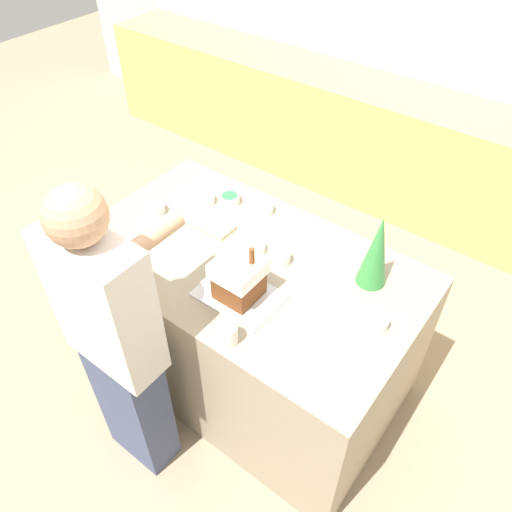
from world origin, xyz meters
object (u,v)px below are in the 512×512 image
(candy_bowl_behind_tray, at_px, (254,247))
(person, at_px, (117,345))
(candy_bowl_front_corner, at_px, (378,322))
(candy_bowl_far_left, at_px, (203,199))
(gingerbread_house, at_px, (239,278))
(baking_tray, at_px, (239,295))
(candy_bowl_far_right, at_px, (262,208))
(candy_bowl_near_tray_right, at_px, (280,257))
(mug, at_px, (228,334))
(candy_bowl_near_tray_left, at_px, (230,198))
(cookbook, at_px, (211,225))
(candy_bowl_center_rear, at_px, (155,208))
(decorative_tree, at_px, (377,251))

(candy_bowl_behind_tray, relative_size, person, 0.06)
(candy_bowl_front_corner, xyz_separation_m, candy_bowl_far_left, (-1.15, 0.20, -0.00))
(gingerbread_house, bearing_deg, person, -118.16)
(baking_tray, bearing_deg, candy_bowl_far_right, 117.63)
(person, bearing_deg, candy_bowl_near_tray_right, 70.38)
(candy_bowl_near_tray_right, relative_size, person, 0.06)
(candy_bowl_behind_tray, bearing_deg, candy_bowl_far_left, 162.57)
(candy_bowl_front_corner, xyz_separation_m, mug, (-0.44, -0.44, 0.02))
(candy_bowl_near_tray_left, relative_size, mug, 1.19)
(baking_tray, height_order, candy_bowl_behind_tray, candy_bowl_behind_tray)
(candy_bowl_front_corner, height_order, candy_bowl_far_right, candy_bowl_front_corner)
(baking_tray, height_order, cookbook, cookbook)
(person, bearing_deg, candy_bowl_far_left, 109.57)
(gingerbread_house, distance_m, person, 0.58)
(candy_bowl_far_right, xyz_separation_m, candy_bowl_behind_tray, (0.16, -0.27, -0.00))
(candy_bowl_behind_tray, height_order, mug, mug)
(candy_bowl_center_rear, bearing_deg, mug, -26.51)
(baking_tray, relative_size, candy_bowl_far_left, 3.04)
(baking_tray, height_order, candy_bowl_center_rear, candy_bowl_center_rear)
(candy_bowl_near_tray_left, height_order, mug, mug)
(gingerbread_house, distance_m, candy_bowl_front_corner, 0.61)
(candy_bowl_front_corner, distance_m, candy_bowl_near_tray_left, 1.07)
(candy_bowl_far_left, height_order, mug, mug)
(candy_bowl_front_corner, height_order, person, person)
(candy_bowl_behind_tray, xyz_separation_m, person, (-0.13, -0.77, -0.08))
(candy_bowl_far_left, bearing_deg, candy_bowl_center_rear, -123.40)
(candy_bowl_near_tray_right, bearing_deg, decorative_tree, 19.64)
(candy_bowl_center_rear, bearing_deg, cookbook, 15.21)
(baking_tray, height_order, mug, mug)
(candy_bowl_near_tray_left, height_order, candy_bowl_far_right, candy_bowl_near_tray_left)
(decorative_tree, bearing_deg, cookbook, -170.10)
(candy_bowl_near_tray_right, distance_m, cookbook, 0.43)
(candy_bowl_center_rear, height_order, candy_bowl_far_right, candy_bowl_center_rear)
(candy_bowl_near_tray_right, bearing_deg, candy_bowl_behind_tray, -175.09)
(candy_bowl_near_tray_left, xyz_separation_m, candy_bowl_behind_tray, (0.34, -0.23, -0.00))
(candy_bowl_near_tray_left, xyz_separation_m, person, (0.21, -0.99, -0.08))
(decorative_tree, xyz_separation_m, candy_bowl_near_tray_right, (-0.40, -0.14, -0.16))
(candy_bowl_far_right, distance_m, mug, 0.87)
(baking_tray, bearing_deg, candy_bowl_behind_tray, 114.95)
(candy_bowl_center_rear, bearing_deg, candy_bowl_near_tray_left, 49.30)
(candy_bowl_far_right, xyz_separation_m, cookbook, (-0.13, -0.26, -0.01))
(candy_bowl_behind_tray, height_order, cookbook, candy_bowl_behind_tray)
(candy_bowl_near_tray_right, xyz_separation_m, mug, (0.10, -0.51, 0.02))
(gingerbread_house, xyz_separation_m, candy_bowl_near_tray_left, (-0.47, 0.50, -0.09))
(candy_bowl_front_corner, xyz_separation_m, candy_bowl_near_tray_left, (-1.03, 0.29, 0.00))
(gingerbread_house, distance_m, cookbook, 0.52)
(baking_tray, height_order, decorative_tree, decorative_tree)
(decorative_tree, relative_size, candy_bowl_far_left, 3.09)
(baking_tray, bearing_deg, candy_bowl_center_rear, 164.50)
(gingerbread_house, bearing_deg, candy_bowl_center_rear, 164.52)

